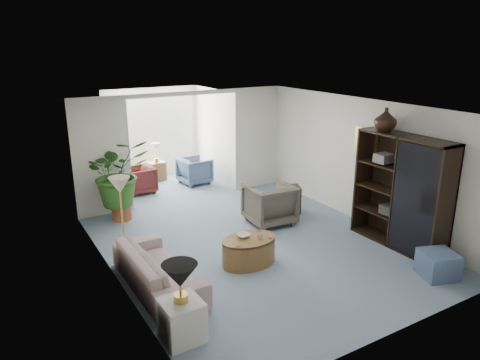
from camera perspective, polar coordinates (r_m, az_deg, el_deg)
floor at (r=8.21m, az=2.16°, el=-8.43°), size 6.00×6.00×0.00m
sunroom_floor at (r=11.62m, az=-8.86°, el=-0.80°), size 2.60×2.60×0.00m
back_pier_left at (r=9.72m, az=-17.13°, el=2.74°), size 1.20×0.12×2.50m
back_pier_right at (r=11.19m, az=2.09°, el=5.32°), size 1.20×0.12×2.50m
back_header at (r=10.11m, az=-7.09°, el=10.82°), size 2.60×0.12×0.10m
window_pane at (r=12.27m, az=-11.08°, el=6.78°), size 2.20×0.02×1.50m
window_blinds at (r=12.24m, az=-11.03°, el=6.76°), size 2.20×0.02×1.50m
framed_picture at (r=9.11m, az=15.81°, el=4.83°), size 0.04×0.50×0.40m
sofa at (r=6.96m, az=-10.41°, el=-10.98°), size 0.81×2.03×0.59m
end_table at (r=5.83m, az=-7.39°, el=-17.23°), size 0.49×0.49×0.53m
table_lamp at (r=5.51m, az=-7.64°, el=-11.93°), size 0.44×0.44×0.30m
floor_lamp at (r=7.76m, az=-15.04°, el=-0.64°), size 0.36×0.36×0.28m
coffee_table at (r=7.53m, az=1.14°, el=-8.98°), size 0.95×0.95×0.45m
coffee_bowl at (r=7.48m, az=0.42°, el=-7.05°), size 0.22×0.22×0.05m
coffee_cup at (r=7.42m, az=2.56°, el=-7.14°), size 0.09×0.09×0.09m
wingback_chair at (r=9.09m, az=3.75°, el=-3.02°), size 0.95×0.97×0.82m
side_table_dark at (r=9.75m, az=6.14°, el=-2.44°), size 0.60×0.55×0.58m
entertainment_cabinet at (r=8.41m, az=19.76°, el=-1.43°), size 0.48×1.82×2.02m
cabinet_urn at (r=8.44m, az=17.99°, el=7.32°), size 0.39×0.39×0.41m
ottoman at (r=7.80m, az=23.82°, el=-9.78°), size 0.65×0.65×0.41m
plant_pot at (r=9.66m, az=-14.79°, el=-3.94°), size 0.40×0.40×0.32m
house_plant at (r=9.39m, az=-15.18°, el=0.92°), size 1.25×1.08×1.39m
sunroom_chair_blue at (r=11.70m, az=-5.76°, el=1.19°), size 0.81×0.79×0.68m
sunroom_chair_maroon at (r=11.19m, az=-12.72°, el=0.00°), size 0.77×0.75×0.65m
sunroom_table at (r=12.12m, az=-10.47°, el=1.11°), size 0.44×0.35×0.50m
shelf_clutter at (r=8.41m, az=19.31°, el=-1.87°), size 0.30×1.13×1.06m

